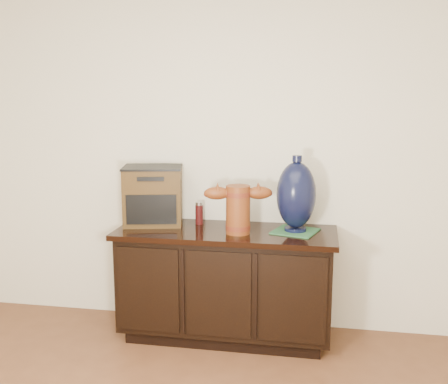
% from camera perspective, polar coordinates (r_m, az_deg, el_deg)
% --- Properties ---
extents(room, '(5.00, 5.00, 5.00)m').
position_cam_1_polar(room, '(1.29, -17.25, -5.18)').
color(room, brown).
rests_on(room, ground).
extents(sideboard, '(1.46, 0.56, 0.75)m').
position_cam_1_polar(sideboard, '(3.60, 0.19, -9.86)').
color(sideboard, black).
rests_on(sideboard, ground).
extents(terracotta_vessel, '(0.45, 0.19, 0.31)m').
position_cam_1_polar(terracotta_vessel, '(3.37, 1.54, -1.60)').
color(terracotta_vessel, brown).
rests_on(terracotta_vessel, sideboard).
extents(tv_radio, '(0.46, 0.40, 0.40)m').
position_cam_1_polar(tv_radio, '(3.66, -7.72, -0.34)').
color(tv_radio, '#402A10').
rests_on(tv_radio, sideboard).
extents(green_mat, '(0.33, 0.33, 0.01)m').
position_cam_1_polar(green_mat, '(3.48, 7.76, -4.24)').
color(green_mat, '#2A5E36').
rests_on(green_mat, sideboard).
extents(lamp_base, '(0.32, 0.32, 0.50)m').
position_cam_1_polar(lamp_base, '(3.43, 7.86, -0.36)').
color(lamp_base, black).
rests_on(lamp_base, green_mat).
extents(spray_can, '(0.05, 0.05, 0.16)m').
position_cam_1_polar(spray_can, '(3.64, -2.72, -2.32)').
color(spray_can, '#550E0F').
rests_on(spray_can, sideboard).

